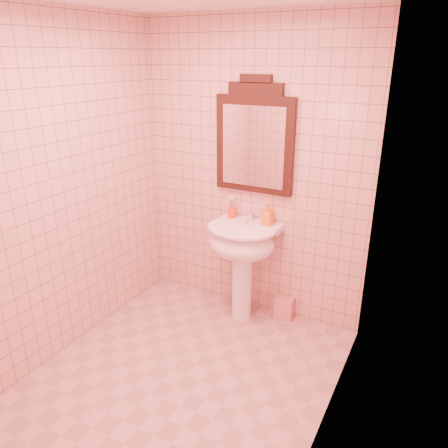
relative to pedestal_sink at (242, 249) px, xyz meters
The scene contains 8 objects.
floor 1.09m from the pedestal_sink, 91.72° to the right, with size 2.20×2.20×0.00m, color #C79C90.
back_wall 0.63m from the pedestal_sink, 96.54° to the left, with size 2.00×0.02×2.50m, color #D3A993.
pedestal_sink is the anchor object (origin of this frame).
faucet 0.29m from the pedestal_sink, 90.00° to the left, with size 0.04×0.16×0.11m.
mirror 0.91m from the pedestal_sink, 90.00° to the left, with size 0.67×0.06×0.93m.
toothbrush_cup 0.35m from the pedestal_sink, 137.92° to the left, with size 0.07×0.07×0.17m.
soap_dispenser 0.36m from the pedestal_sink, 40.83° to the left, with size 0.08×0.09×0.18m, color orange.
towel 0.68m from the pedestal_sink, 26.36° to the left, with size 0.16×0.11×0.20m, color #E39885.
Camera 1 is at (1.45, -2.14, 2.18)m, focal length 35.00 mm.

